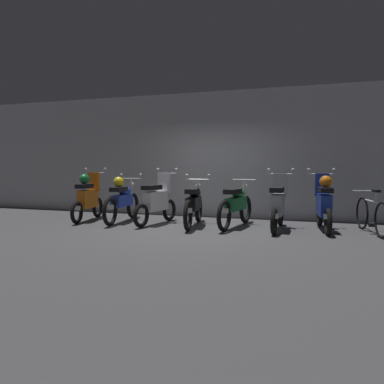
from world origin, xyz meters
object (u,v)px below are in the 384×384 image
object	(u,v)px
motorbike_slot_0	(88,197)
motorbike_slot_1	(122,200)
motorbike_slot_6	(324,203)
motorbike_slot_2	(157,201)
motorbike_slot_3	(194,204)
bicycle	(371,215)
motorbike_slot_4	(236,205)
motorbike_slot_5	(278,205)

from	to	relation	value
motorbike_slot_0	motorbike_slot_1	size ratio (longest dim) A/B	0.86
motorbike_slot_1	motorbike_slot_6	bearing A→B (deg)	2.74
motorbike_slot_1	motorbike_slot_2	world-z (taller)	motorbike_slot_2
motorbike_slot_1	motorbike_slot_3	xyz separation A→B (m)	(1.82, -0.06, -0.04)
motorbike_slot_3	bicycle	xyz separation A→B (m)	(3.62, 0.20, -0.13)
motorbike_slot_2	motorbike_slot_4	distance (m)	1.82
motorbike_slot_4	motorbike_slot_6	size ratio (longest dim) A/B	1.16
motorbike_slot_1	bicycle	distance (m)	5.44
motorbike_slot_3	motorbike_slot_4	size ratio (longest dim) A/B	1.00
motorbike_slot_5	motorbike_slot_2	bearing A→B (deg)	-179.00
motorbike_slot_2	motorbike_slot_5	size ratio (longest dim) A/B	0.99
motorbike_slot_1	motorbike_slot_4	distance (m)	2.73
motorbike_slot_6	bicycle	distance (m)	0.92
motorbike_slot_3	motorbike_slot_1	bearing A→B (deg)	178.12
motorbike_slot_1	motorbike_slot_2	size ratio (longest dim) A/B	1.17
motorbike_slot_2	motorbike_slot_3	size ratio (longest dim) A/B	0.86
motorbike_slot_6	motorbike_slot_1	bearing A→B (deg)	-177.26
motorbike_slot_2	bicycle	world-z (taller)	motorbike_slot_2
motorbike_slot_4	motorbike_slot_5	bearing A→B (deg)	-6.36
motorbike_slot_3	motorbike_slot_5	xyz separation A→B (m)	(1.82, 0.06, 0.04)
motorbike_slot_4	bicycle	bearing A→B (deg)	0.77
motorbike_slot_4	motorbike_slot_6	world-z (taller)	motorbike_slot_6
motorbike_slot_2	motorbike_slot_4	xyz separation A→B (m)	(1.81, 0.15, -0.04)
motorbike_slot_0	motorbike_slot_3	bearing A→B (deg)	-0.20
motorbike_slot_0	motorbike_slot_3	world-z (taller)	motorbike_slot_0
motorbike_slot_1	motorbike_slot_6	xyz separation A→B (m)	(4.54, 0.22, 0.04)
motorbike_slot_4	bicycle	distance (m)	2.71
motorbike_slot_6	motorbike_slot_2	bearing A→B (deg)	-175.90
motorbike_slot_0	bicycle	size ratio (longest dim) A/B	0.99
motorbike_slot_6	bicycle	size ratio (longest dim) A/B	0.99
motorbike_slot_4	motorbike_slot_0	bearing A→B (deg)	-177.55
motorbike_slot_1	bicycle	size ratio (longest dim) A/B	1.15
motorbike_slot_0	motorbike_slot_2	distance (m)	1.83
motorbike_slot_4	motorbike_slot_6	bearing A→B (deg)	3.53
motorbike_slot_0	motorbike_slot_3	distance (m)	2.73
motorbike_slot_2	motorbike_slot_5	xyz separation A→B (m)	(2.72, 0.05, 0.00)
motorbike_slot_1	bicycle	world-z (taller)	motorbike_slot_1
motorbike_slot_4	motorbike_slot_5	xyz separation A→B (m)	(0.91, -0.10, 0.04)
motorbike_slot_0	motorbike_slot_1	xyz separation A→B (m)	(0.91, 0.05, -0.04)
motorbike_slot_0	motorbike_slot_6	bearing A→B (deg)	2.81
motorbike_slot_1	motorbike_slot_2	bearing A→B (deg)	-2.65
motorbike_slot_2	bicycle	bearing A→B (deg)	2.34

